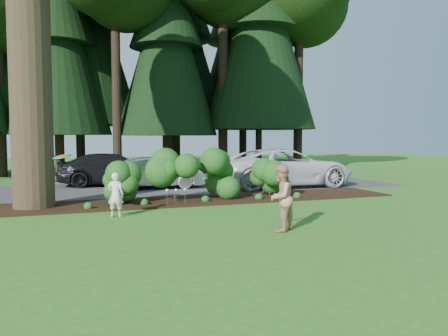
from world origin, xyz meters
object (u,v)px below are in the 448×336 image
at_px(car_dark_suv, 114,169).
at_px(car_white_suv, 284,168).
at_px(child, 116,195).
at_px(frisbee, 63,156).
at_px(car_silver_wagon, 155,173).
at_px(adult, 280,198).

bearing_deg(car_dark_suv, car_white_suv, -107.30).
height_order(car_white_suv, car_dark_suv, car_white_suv).
distance_m(car_white_suv, child, 9.31).
xyz_separation_m(car_white_suv, frisbee, (-9.23, -4.99, 0.84)).
bearing_deg(frisbee, child, 0.67).
relative_size(car_silver_wagon, car_white_suv, 0.66).
bearing_deg(child, car_silver_wagon, -87.01).
xyz_separation_m(child, adult, (3.48, -3.21, 0.17)).
bearing_deg(child, adult, 160.73).
relative_size(car_silver_wagon, car_dark_suv, 0.81).
distance_m(car_silver_wagon, car_dark_suv, 2.46).
bearing_deg(frisbee, car_white_suv, 28.37).
distance_m(child, adult, 4.74).
relative_size(car_dark_suv, frisbee, 10.01).
distance_m(car_dark_suv, adult, 11.62).
height_order(car_dark_suv, adult, adult).
height_order(car_silver_wagon, car_dark_suv, car_dark_suv).
bearing_deg(car_silver_wagon, car_white_suv, -98.30).
relative_size(car_silver_wagon, adult, 2.55).
height_order(car_white_suv, child, car_white_suv).
bearing_deg(car_white_suv, car_silver_wagon, 78.49).
bearing_deg(adult, car_dark_suv, -113.18).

